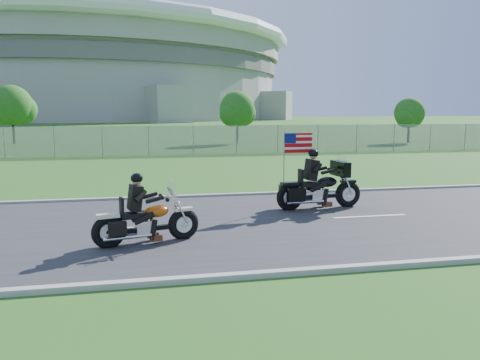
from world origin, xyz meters
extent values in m
plane|color=#244C17|center=(0.00, 0.00, 0.00)|extent=(420.00, 420.00, 0.00)
cube|color=#28282B|center=(0.00, 0.00, 0.02)|extent=(120.00, 8.00, 0.04)
cube|color=#9E9B93|center=(0.00, 4.05, 0.05)|extent=(120.00, 0.18, 0.12)
cube|color=#9E9B93|center=(0.00, -4.05, 0.05)|extent=(120.00, 0.18, 0.12)
cube|color=gray|center=(-5.00, 20.00, 1.00)|extent=(60.00, 0.03, 2.00)
cylinder|color=#A3A099|center=(-20.00, 170.00, 10.00)|extent=(130.00, 130.00, 20.00)
cylinder|color=#605E5B|center=(-20.00, 170.00, 17.00)|extent=(132.00, 132.00, 4.00)
cylinder|color=#A3A099|center=(-20.00, 170.00, 23.00)|extent=(134.00, 134.00, 6.00)
torus|color=white|center=(-20.00, 170.00, 27.00)|extent=(140.40, 140.40, 4.40)
cylinder|color=#382316|center=(6.00, 30.00, 1.26)|extent=(0.22, 0.22, 2.52)
sphere|color=#165519|center=(6.00, 30.00, 3.15)|extent=(3.20, 3.20, 3.20)
sphere|color=#165519|center=(6.64, 30.48, 2.79)|extent=(2.40, 2.40, 2.40)
sphere|color=#165519|center=(5.44, 29.60, 2.70)|extent=(2.24, 2.24, 2.24)
cylinder|color=#382316|center=(-14.00, 34.00, 1.40)|extent=(0.22, 0.22, 2.80)
sphere|color=#165519|center=(-14.00, 34.00, 3.50)|extent=(3.60, 3.60, 3.60)
sphere|color=#165519|center=(-13.28, 34.54, 3.10)|extent=(2.70, 2.70, 2.70)
sphere|color=#165519|center=(-14.63, 33.55, 3.00)|extent=(2.52, 2.52, 2.52)
cylinder|color=#382316|center=(22.00, 28.00, 1.12)|extent=(0.22, 0.22, 2.24)
sphere|color=#165519|center=(22.00, 28.00, 2.80)|extent=(2.80, 2.80, 2.80)
sphere|color=#165519|center=(22.56, 28.42, 2.48)|extent=(2.10, 2.10, 2.10)
sphere|color=#165519|center=(21.51, 27.65, 2.40)|extent=(1.96, 1.96, 1.96)
torus|color=black|center=(-1.38, -1.26, 0.38)|extent=(0.77, 0.36, 0.75)
torus|color=black|center=(-3.04, -1.68, 0.38)|extent=(0.77, 0.36, 0.75)
ellipsoid|color=#BB520D|center=(-1.99, -1.42, 0.75)|extent=(0.63, 0.45, 0.28)
cube|color=black|center=(-2.50, -1.54, 0.71)|extent=(0.61, 0.43, 0.12)
cube|color=black|center=(-2.46, -1.53, 1.10)|extent=(0.33, 0.45, 0.56)
sphere|color=black|center=(-2.41, -1.52, 1.54)|extent=(0.33, 0.33, 0.27)
cube|color=silver|center=(-1.60, -1.32, 1.23)|extent=(0.15, 0.46, 0.40)
torus|color=black|center=(3.97, 1.45, 0.43)|extent=(0.86, 0.27, 0.85)
torus|color=black|center=(2.03, 1.31, 0.43)|extent=(0.86, 0.27, 0.85)
ellipsoid|color=black|center=(3.25, 1.40, 0.84)|extent=(0.67, 0.41, 0.32)
cube|color=black|center=(2.66, 1.36, 0.80)|extent=(0.65, 0.39, 0.14)
cube|color=black|center=(2.71, 1.36, 1.24)|extent=(0.31, 0.48, 0.63)
sphere|color=black|center=(2.77, 1.36, 1.73)|extent=(0.33, 0.33, 0.31)
cube|color=black|center=(3.68, 1.43, 1.24)|extent=(0.32, 0.93, 0.46)
cube|color=#B70C11|center=(2.36, 1.56, 2.04)|extent=(0.91, 0.09, 0.60)
camera|label=1|loc=(-2.18, -12.00, 3.02)|focal=35.00mm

